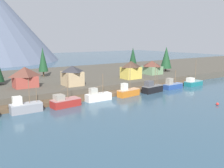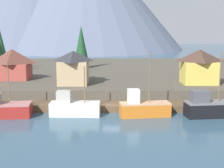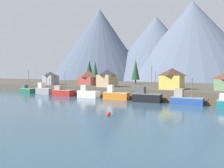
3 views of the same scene
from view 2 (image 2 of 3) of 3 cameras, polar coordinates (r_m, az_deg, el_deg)
ground_plane at (r=65.00m, az=-0.22°, el=-1.10°), size 400.00×400.00×1.00m
dock at (r=47.21m, az=-0.27°, el=-4.19°), size 80.00×4.00×1.60m
shoreline_bank at (r=76.54m, az=-0.21°, el=1.94°), size 400.00×56.00×2.50m
mountain_central_peak at (r=204.93m, az=-14.60°, el=15.07°), size 102.31×102.31×61.62m
fishing_boat_red at (r=45.79m, az=-19.72°, el=-4.36°), size 7.36×3.70×7.88m
fishing_boat_white at (r=44.12m, az=-7.28°, el=-4.33°), size 7.15×2.52×7.14m
fishing_boat_orange at (r=43.65m, az=5.85°, el=-4.42°), size 7.33×3.17×9.31m
fishing_boat_black at (r=45.33m, az=17.60°, el=-4.12°), size 7.37×3.50×9.15m
house_yellow at (r=57.41m, az=15.93°, el=3.23°), size 6.31×5.24×6.19m
house_tan at (r=55.32m, az=-7.33°, el=3.17°), size 5.38×6.19×5.97m
house_red at (r=62.84m, az=-18.21°, el=3.58°), size 6.76×5.00×5.97m
conifer_near_right at (r=78.22m, az=-20.31°, el=6.70°), size 3.52×3.52×10.47m
conifer_mid_right at (r=77.38m, az=-5.88°, el=7.60°), size 3.50×3.50×10.73m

